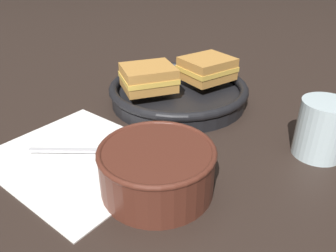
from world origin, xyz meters
The scene contains 8 objects.
ground_plane centered at (0.00, 0.00, 0.00)m, with size 4.00×4.00×0.00m, color black.
napkin centered at (-0.05, -0.08, 0.00)m, with size 0.27×0.23×0.00m.
soup_bowl centered at (0.09, -0.05, 0.04)m, with size 0.16×0.16×0.07m.
spoon centered at (-0.03, -0.05, 0.01)m, with size 0.15×0.12×0.01m.
skillet centered at (-0.06, 0.19, 0.02)m, with size 0.29×0.29×0.04m.
sandwich_near_left centered at (-0.03, 0.25, 0.06)m, with size 0.11×0.12×0.05m.
sandwich_near_right centered at (-0.09, 0.13, 0.06)m, with size 0.13×0.13×0.05m.
drinking_glass centered at (0.23, 0.18, 0.05)m, with size 0.08×0.08×0.09m.
Camera 1 is at (0.33, -0.31, 0.30)m, focal length 35.00 mm.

